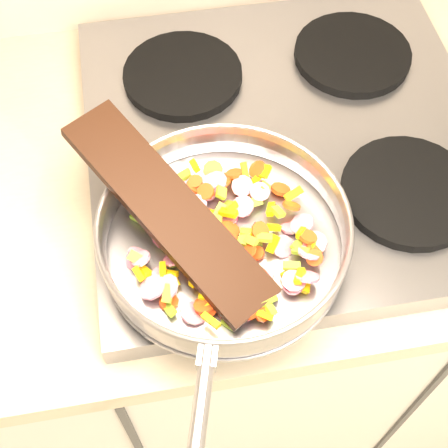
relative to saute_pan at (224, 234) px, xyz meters
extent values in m
cube|color=#939399|center=(0.13, 0.19, -0.07)|extent=(0.60, 0.60, 0.04)
cylinder|color=black|center=(-0.01, 0.05, -0.04)|extent=(0.19, 0.19, 0.02)
cylinder|color=black|center=(0.27, 0.05, -0.04)|extent=(0.19, 0.19, 0.02)
cylinder|color=black|center=(-0.01, 0.33, -0.04)|extent=(0.19, 0.19, 0.02)
cylinder|color=black|center=(0.27, 0.33, -0.04)|extent=(0.19, 0.19, 0.02)
cylinder|color=#9E9EA5|center=(0.00, 0.00, -0.03)|extent=(0.32, 0.32, 0.01)
torus|color=#9E9EA5|center=(0.00, 0.00, 0.00)|extent=(0.36, 0.36, 0.05)
torus|color=#9E9EA5|center=(0.00, 0.00, 0.03)|extent=(0.32, 0.32, 0.01)
cylinder|color=#9E9EA5|center=(-0.07, -0.24, 0.02)|extent=(0.07, 0.19, 0.02)
cube|color=#9E9EA5|center=(-0.05, -0.16, 0.02)|extent=(0.03, 0.03, 0.02)
cube|color=#85AE28|center=(-0.08, 0.07, -0.01)|extent=(0.02, 0.02, 0.01)
cylinder|color=#D3144D|center=(-0.11, -0.01, -0.01)|extent=(0.03, 0.03, 0.02)
cylinder|color=#D3144D|center=(-0.04, 0.10, -0.01)|extent=(0.03, 0.03, 0.01)
cube|color=#85AE28|center=(0.11, -0.01, -0.02)|extent=(0.03, 0.02, 0.02)
cube|color=#85AE28|center=(-0.08, 0.04, -0.01)|extent=(0.02, 0.02, 0.01)
cylinder|color=#D3144D|center=(-0.02, -0.02, -0.02)|extent=(0.05, 0.05, 0.02)
cube|color=#85AE28|center=(0.05, 0.05, -0.01)|extent=(0.02, 0.02, 0.01)
cylinder|color=#D3144D|center=(0.01, -0.10, -0.02)|extent=(0.04, 0.04, 0.01)
cylinder|color=#F64416|center=(-0.05, 0.00, -0.02)|extent=(0.02, 0.02, 0.01)
cylinder|color=#F64416|center=(0.04, -0.02, -0.02)|extent=(0.03, 0.03, 0.01)
cylinder|color=#D3144D|center=(0.01, 0.04, -0.02)|extent=(0.03, 0.03, 0.01)
cylinder|color=#F64416|center=(0.06, 0.10, -0.01)|extent=(0.02, 0.03, 0.02)
cylinder|color=#D3144D|center=(-0.01, -0.01, -0.02)|extent=(0.04, 0.04, 0.02)
cube|color=#85AE28|center=(-0.07, 0.02, 0.00)|extent=(0.02, 0.02, 0.02)
cylinder|color=#F64416|center=(0.01, 0.00, -0.01)|extent=(0.03, 0.03, 0.02)
cylinder|color=#F64416|center=(0.07, 0.10, -0.01)|extent=(0.03, 0.04, 0.02)
cube|color=#85AE28|center=(-0.01, -0.11, -0.02)|extent=(0.02, 0.02, 0.01)
cube|color=yellow|center=(-0.07, -0.04, -0.01)|extent=(0.02, 0.02, 0.01)
cylinder|color=#D3144D|center=(-0.05, 0.00, -0.01)|extent=(0.05, 0.05, 0.01)
cylinder|color=#F64416|center=(-0.06, 0.10, -0.02)|extent=(0.04, 0.04, 0.02)
cylinder|color=#D3144D|center=(0.07, -0.08, -0.01)|extent=(0.04, 0.04, 0.02)
cube|color=#85AE28|center=(0.10, -0.02, -0.02)|extent=(0.02, 0.02, 0.01)
cylinder|color=#F64416|center=(0.09, 0.03, 0.00)|extent=(0.03, 0.03, 0.02)
cylinder|color=#F64416|center=(-0.02, 0.09, 0.00)|extent=(0.02, 0.02, 0.01)
cube|color=yellow|center=(0.03, -0.11, -0.01)|extent=(0.02, 0.02, 0.01)
cylinder|color=#D3144D|center=(-0.08, -0.03, -0.02)|extent=(0.03, 0.03, 0.01)
cube|color=#85AE28|center=(0.01, -0.08, -0.02)|extent=(0.02, 0.02, 0.01)
cylinder|color=#D3144D|center=(0.06, 0.06, 0.00)|extent=(0.03, 0.03, 0.01)
cylinder|color=#D3144D|center=(0.02, -0.05, -0.02)|extent=(0.04, 0.04, 0.02)
cylinder|color=#D3144D|center=(-0.10, -0.05, -0.01)|extent=(0.04, 0.04, 0.02)
cube|color=yellow|center=(0.05, 0.08, -0.02)|extent=(0.03, 0.02, 0.01)
cylinder|color=#F64416|center=(-0.03, -0.09, -0.02)|extent=(0.03, 0.03, 0.03)
cube|color=yellow|center=(0.07, 0.09, -0.01)|extent=(0.02, 0.02, 0.02)
cube|color=yellow|center=(0.10, 0.05, -0.01)|extent=(0.03, 0.02, 0.01)
cube|color=yellow|center=(-0.05, -0.03, -0.01)|extent=(0.01, 0.02, 0.02)
cylinder|color=#D3144D|center=(0.01, -0.06, -0.01)|extent=(0.03, 0.02, 0.01)
cube|color=#85AE28|center=(0.00, 0.05, -0.02)|extent=(0.02, 0.03, 0.02)
cylinder|color=#D3144D|center=(-0.07, -0.02, -0.01)|extent=(0.04, 0.04, 0.02)
cylinder|color=#D3144D|center=(-0.02, 0.03, -0.01)|extent=(0.04, 0.03, 0.02)
cube|color=yellow|center=(0.07, -0.06, -0.02)|extent=(0.02, 0.02, 0.01)
cylinder|color=#D3144D|center=(0.03, 0.05, -0.01)|extent=(0.04, 0.04, 0.02)
cylinder|color=#F64416|center=(-0.02, 0.09, -0.01)|extent=(0.03, 0.03, 0.02)
cube|color=yellow|center=(0.11, -0.03, -0.01)|extent=(0.02, 0.02, 0.01)
cube|color=yellow|center=(0.02, 0.04, -0.01)|extent=(0.02, 0.02, 0.02)
cylinder|color=#D3144D|center=(-0.08, 0.01, -0.01)|extent=(0.04, 0.03, 0.02)
cylinder|color=#F64416|center=(0.00, 0.11, -0.02)|extent=(0.03, 0.03, 0.02)
cube|color=#85AE28|center=(0.01, -0.07, -0.02)|extent=(0.02, 0.02, 0.01)
cylinder|color=#F64416|center=(0.01, 0.09, -0.01)|extent=(0.03, 0.04, 0.02)
cylinder|color=#F64416|center=(-0.08, -0.07, -0.02)|extent=(0.03, 0.03, 0.01)
cube|color=yellow|center=(-0.06, -0.01, -0.02)|extent=(0.02, 0.02, 0.02)
cylinder|color=#D3144D|center=(0.00, 0.00, -0.02)|extent=(0.02, 0.03, 0.02)
cylinder|color=#D3144D|center=(-0.03, 0.06, -0.01)|extent=(0.04, 0.04, 0.01)
cylinder|color=#F64416|center=(0.03, -0.11, -0.01)|extent=(0.03, 0.03, 0.01)
cube|color=#85AE28|center=(0.05, -0.01, -0.01)|extent=(0.02, 0.02, 0.01)
cube|color=#85AE28|center=(0.08, 0.03, -0.01)|extent=(0.02, 0.02, 0.01)
cube|color=yellow|center=(-0.03, -0.11, -0.01)|extent=(0.02, 0.02, 0.01)
cube|color=yellow|center=(0.03, -0.07, -0.02)|extent=(0.02, 0.02, 0.01)
cylinder|color=#F64416|center=(-0.01, -0.09, -0.02)|extent=(0.03, 0.03, 0.01)
cube|color=#85AE28|center=(-0.08, -0.07, -0.01)|extent=(0.02, 0.03, 0.01)
cube|color=yellow|center=(-0.04, -0.07, -0.01)|extent=(0.02, 0.03, 0.01)
cube|color=yellow|center=(-0.02, 0.12, 0.00)|extent=(0.01, 0.03, 0.02)
cube|color=yellow|center=(0.06, 0.09, -0.01)|extent=(0.02, 0.02, 0.02)
cylinder|color=#F64416|center=(0.11, -0.03, -0.01)|extent=(0.02, 0.02, 0.01)
cylinder|color=#F64416|center=(0.10, -0.02, 0.00)|extent=(0.03, 0.04, 0.02)
cube|color=yellow|center=(0.07, 0.04, -0.01)|extent=(0.02, 0.03, 0.02)
cube|color=#85AE28|center=(0.03, -0.06, -0.01)|extent=(0.02, 0.02, 0.02)
cube|color=yellow|center=(-0.08, 0.06, -0.01)|extent=(0.03, 0.02, 0.01)
cylinder|color=#F64416|center=(-0.04, -0.02, -0.01)|extent=(0.04, 0.04, 0.02)
cylinder|color=#D3144D|center=(0.07, -0.02, -0.02)|extent=(0.04, 0.04, 0.03)
cylinder|color=#F64416|center=(0.03, -0.03, -0.01)|extent=(0.03, 0.02, 0.02)
cube|color=yellow|center=(-0.11, -0.02, -0.02)|extent=(0.02, 0.02, 0.02)
cube|color=#85AE28|center=(0.09, -0.03, -0.01)|extent=(0.02, 0.02, 0.02)
cube|color=#85AE28|center=(0.01, -0.03, -0.02)|extent=(0.02, 0.02, 0.02)
cylinder|color=#F64416|center=(0.01, -0.01, -0.02)|extent=(0.03, 0.03, 0.01)
cube|color=#85AE28|center=(-0.11, -0.01, 0.00)|extent=(0.02, 0.02, 0.02)
cylinder|color=#D3144D|center=(0.00, 0.09, -0.01)|extent=(0.05, 0.05, 0.02)
cube|color=#85AE28|center=(-0.05, 0.09, -0.01)|extent=(0.02, 0.02, 0.02)
cube|color=yellow|center=(-0.05, 0.07, -0.02)|extent=(0.02, 0.02, 0.02)
cylinder|color=#F64416|center=(-0.07, 0.07, -0.01)|extent=(0.02, 0.03, 0.01)
cube|color=yellow|center=(-0.05, 0.07, -0.02)|extent=(0.02, 0.02, 0.01)
cylinder|color=#F64416|center=(-0.08, 0.02, -0.01)|extent=(0.02, 0.02, 0.02)
cylinder|color=#D3144D|center=(-0.08, -0.06, -0.01)|extent=(0.03, 0.04, 0.03)
cube|color=yellow|center=(0.07, 0.01, -0.01)|extent=(0.02, 0.01, 0.02)
cylinder|color=#D3144D|center=(0.10, 0.01, -0.01)|extent=(0.04, 0.04, 0.02)
cube|color=#85AE28|center=(0.03, 0.00, -0.01)|extent=(0.02, 0.03, 0.01)
cube|color=#85AE28|center=(-0.02, -0.08, -0.01)|extent=(0.03, 0.02, 0.02)
cube|color=#85AE28|center=(-0.07, 0.05, -0.01)|extent=(0.02, 0.02, 0.01)
cylinder|color=#D3144D|center=(-0.11, 0.00, -0.01)|extent=(0.03, 0.03, 0.02)
cube|color=yellow|center=(0.03, 0.10, -0.02)|extent=(0.01, 0.02, 0.02)
cube|color=yellow|center=(-0.04, -0.05, -0.01)|extent=(0.03, 0.02, 0.02)
cylinder|color=#F64416|center=(-0.04, -0.02, -0.01)|extent=(0.04, 0.04, 0.02)
cube|color=yellow|center=(0.08, -0.07, 0.00)|extent=(0.02, 0.02, 0.01)
cylinder|color=#F64416|center=(-0.04, -0.04, -0.02)|extent=(0.02, 0.02, 0.01)
cube|color=#85AE28|center=(-0.01, 0.03, 0.00)|extent=(0.02, 0.02, 0.01)
cylinder|color=#D3144D|center=(0.11, -0.03, -0.01)|extent=(0.04, 0.04, 0.01)
cube|color=yellow|center=(0.06, -0.02, -0.01)|extent=(0.02, 0.02, 0.02)
cube|color=yellow|center=(-0.05, 0.05, -0.02)|extent=(0.02, 0.02, 0.01)
cylinder|color=#D3144D|center=(0.10, -0.04, -0.01)|extent=(0.04, 0.04, 0.02)
cube|color=yellow|center=(-0.06, 0.01, -0.02)|extent=(0.02, 0.03, 0.02)
cube|color=#85AE28|center=(-0.10, 0.06, -0.02)|extent=(0.03, 0.03, 0.01)
cube|color=yellow|center=(0.10, -0.01, -0.01)|extent=(0.02, 0.02, 0.02)
cube|color=yellow|center=(0.05, 0.10, -0.01)|extent=(0.01, 0.03, 0.02)
cube|color=#85AE28|center=(0.03, -0.01, 0.00)|extent=(0.02, 0.02, 0.02)
cube|color=yellow|center=(-0.08, -0.03, -0.01)|extent=(0.01, 0.02, 0.01)
cube|color=yellow|center=(-0.01, 0.04, -0.02)|extent=(0.01, 0.02, 0.01)
cylinder|color=#F64416|center=(0.05, 0.00, 0.00)|extent=(0.03, 0.03, 0.02)
cylinder|color=#F64416|center=(0.01, -0.04, -0.01)|extent=(0.04, 0.04, 0.02)
cylinder|color=#F64416|center=(-0.04, -0.08, -0.02)|extent=(0.04, 0.04, 0.02)
cylinder|color=#F64416|center=(0.01, 0.02, -0.02)|extent=(0.04, 0.04, 0.02)
cylinder|color=#F64416|center=(0.01, -0.11, -0.01)|extent=(0.03, 0.03, 0.02)
cube|color=#85AE28|center=(0.07, 0.07, -0.01)|extent=(0.02, 0.02, 0.02)
cylinder|color=#D3144D|center=(0.09, -0.07, 0.00)|extent=(0.03, 0.03, 0.03)
cube|color=yellow|center=(-0.03, -0.08, -0.01)|extent=(0.01, 0.02, 0.01)
cylinder|color=#D3144D|center=(0.01, -0.04, -0.02)|extent=(0.03, 0.04, 0.03)
cylinder|color=#D3144D|center=(-0.05, -0.09, -0.02)|extent=(0.04, 0.04, 0.02)
cube|color=#85AE28|center=(0.07, -0.06, -0.01)|extent=(0.02, 0.01, 0.01)
cylinder|color=#D3144D|center=(0.07, -0.07, -0.01)|extent=(0.04, 0.04, 0.01)
cube|color=#85AE28|center=(-0.06, 0.01, -0.02)|extent=(0.02, 0.02, 0.02)
cube|color=yellow|center=(-0.11, -0.03, -0.01)|extent=(0.02, 0.02, 0.02)
cylinder|color=#D3144D|center=(0.09, 0.01, -0.02)|extent=(0.03, 0.03, 0.02)
cylinder|color=#D3144D|center=(-0.01, 0.08, -0.01)|extent=(0.03, 0.03, 0.02)
cube|color=yellow|center=(-0.06, 0.01, -0.01)|extent=(0.02, 0.03, 0.02)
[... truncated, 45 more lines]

